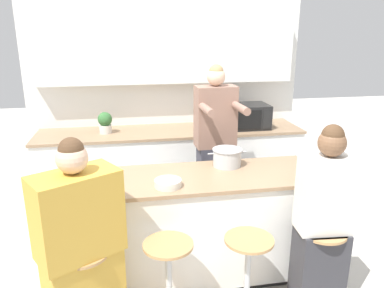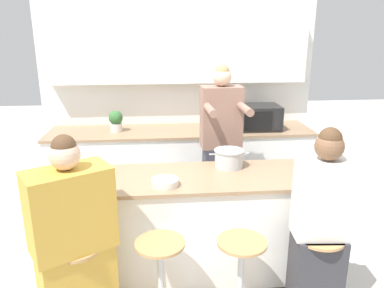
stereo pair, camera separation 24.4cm
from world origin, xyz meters
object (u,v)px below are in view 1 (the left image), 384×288
Objects in this scene: fruit_bowl at (168,183)px; kitchen_island at (193,227)px; person_cooking at (215,155)px; microwave at (247,116)px; person_seated_near at (322,231)px; bar_stool_rightmost at (318,270)px; person_wrapped_blanket at (81,253)px; potted_plant at (105,122)px; banana_bunch at (81,172)px; cooking_pot at (227,157)px; coffee_cup_near at (104,188)px; bar_stool_center_right at (247,280)px; bar_stool_center_left at (169,286)px.

kitchen_island is at bearing 37.63° from fruit_bowl.
person_cooking is 3.53× the size of microwave.
person_seated_near is (0.49, -1.25, -0.20)m from person_cooking.
person_cooking is at bearing 111.39° from bar_stool_rightmost.
potted_plant is at bearing 57.38° from person_wrapped_blanket.
bar_stool_rightmost is 4.25× the size of banana_bunch.
kitchen_island is 0.65m from cooking_pot.
kitchen_island is 1.03m from person_seated_near.
potted_plant is (-1.58, 2.00, 0.39)m from person_seated_near.
fruit_bowl is 1.69m from potted_plant.
cooking_pot reaches higher than coffee_cup_near.
potted_plant is (-0.52, 1.60, 0.11)m from fruit_bowl.
fruit_bowl is at bearing 163.84° from person_seated_near.
person_cooking is 1.02m from fruit_bowl.
coffee_cup_near is (-1.53, 0.39, 0.62)m from bar_stool_rightmost.
person_wrapped_blanket reaches higher than bar_stool_center_right.
microwave is (0.62, 1.99, 0.73)m from bar_stool_center_right.
cooking_pot is at bearing 28.99° from kitchen_island.
person_cooking is at bearing 116.27° from person_seated_near.
bar_stool_center_right is at bearing -107.29° from microwave.
bar_stool_rightmost is 2.66m from potted_plant.
person_cooking is at bearing 87.20° from bar_stool_center_right.
person_wrapped_blanket is at bearing 179.59° from bar_stool_rightmost.
person_cooking reaches higher than kitchen_island.
person_wrapped_blanket is 1.67m from person_seated_near.
potted_plant is at bearing 142.81° from person_cooking.
person_cooking is 1.20× the size of person_wrapped_blanket.
person_seated_near reaches higher than person_wrapped_blanket.
microwave reaches higher than bar_stool_rightmost.
person_cooking is at bearing 63.43° from bar_stool_center_left.
bar_stool_center_right is 0.47× the size of person_seated_near.
coffee_cup_near is at bearing 39.13° from person_wrapped_blanket.
person_wrapped_blanket is at bearing 178.71° from bar_stool_center_right.
kitchen_island is at bearing 4.70° from person_wrapped_blanket.
bar_stool_center_right is at bearing -34.32° from banana_bunch.
person_seated_near is (0.83, -0.58, 0.20)m from kitchen_island.
fruit_bowl is (-0.57, -0.84, 0.09)m from person_cooking.
banana_bunch is at bearing 64.19° from person_wrapped_blanket.
person_wrapped_blanket is at bearing -175.31° from person_seated_near.
fruit_bowl is at bearing 3.52° from person_wrapped_blanket.
bar_stool_rightmost is (0.83, -0.59, -0.12)m from kitchen_island.
cooking_pot is 1.41× the size of potted_plant.
potted_plant is at bearing 103.19° from bar_stool_center_left.
bar_stool_rightmost is at bearing -21.42° from fruit_bowl.
potted_plant reaches higher than bar_stool_center_right.
fruit_bowl is at bearing -72.09° from potted_plant.
kitchen_island reaches higher than bar_stool_rightmost.
bar_stool_rightmost is at bearing -24.50° from banana_bunch.
potted_plant reaches higher than fruit_bowl.
bar_stool_center_left is 3.37× the size of fruit_bowl.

